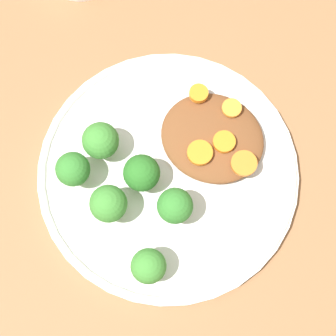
# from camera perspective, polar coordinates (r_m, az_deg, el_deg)

# --- Properties ---
(ground_plane) EXTENTS (4.00, 4.00, 0.00)m
(ground_plane) POSITION_cam_1_polar(r_m,az_deg,el_deg) (0.63, 0.00, -0.78)
(ground_plane) COLOR #8C603D
(plate) EXTENTS (0.29, 0.29, 0.02)m
(plate) POSITION_cam_1_polar(r_m,az_deg,el_deg) (0.62, 0.00, -0.52)
(plate) COLOR silver
(plate) RESTS_ON ground_plane
(stew_mound) EXTENTS (0.10, 0.11, 0.02)m
(stew_mound) POSITION_cam_1_polar(r_m,az_deg,el_deg) (0.61, 4.53, 3.09)
(stew_mound) COLOR brown
(stew_mound) RESTS_ON plate
(broccoli_floret_0) EXTENTS (0.04, 0.04, 0.05)m
(broccoli_floret_0) POSITION_cam_1_polar(r_m,az_deg,el_deg) (0.57, -6.05, -3.68)
(broccoli_floret_0) COLOR #759E51
(broccoli_floret_0) RESTS_ON plate
(broccoli_floret_1) EXTENTS (0.04, 0.04, 0.05)m
(broccoli_floret_1) POSITION_cam_1_polar(r_m,az_deg,el_deg) (0.57, 0.71, -3.94)
(broccoli_floret_1) COLOR #759E51
(broccoli_floret_1) RESTS_ON plate
(broccoli_floret_2) EXTENTS (0.04, 0.04, 0.05)m
(broccoli_floret_2) POSITION_cam_1_polar(r_m,az_deg,el_deg) (0.59, -6.86, 2.75)
(broccoli_floret_2) COLOR #759E51
(broccoli_floret_2) RESTS_ON plate
(broccoli_floret_3) EXTENTS (0.04, 0.04, 0.05)m
(broccoli_floret_3) POSITION_cam_1_polar(r_m,az_deg,el_deg) (0.59, -9.60, -0.20)
(broccoli_floret_3) COLOR #759E51
(broccoli_floret_3) RESTS_ON plate
(broccoli_floret_4) EXTENTS (0.04, 0.04, 0.05)m
(broccoli_floret_4) POSITION_cam_1_polar(r_m,az_deg,el_deg) (0.56, -1.99, -9.94)
(broccoli_floret_4) COLOR #759E51
(broccoli_floret_4) RESTS_ON plate
(broccoli_floret_5) EXTENTS (0.04, 0.04, 0.05)m
(broccoli_floret_5) POSITION_cam_1_polar(r_m,az_deg,el_deg) (0.58, -2.69, -0.55)
(broccoli_floret_5) COLOR #759E51
(broccoli_floret_5) RESTS_ON plate
(carrot_slice_0) EXTENTS (0.03, 0.03, 0.01)m
(carrot_slice_0) POSITION_cam_1_polar(r_m,az_deg,el_deg) (0.59, 3.26, 1.56)
(carrot_slice_0) COLOR orange
(carrot_slice_0) RESTS_ON stew_mound
(carrot_slice_1) EXTENTS (0.02, 0.02, 0.01)m
(carrot_slice_1) POSITION_cam_1_polar(r_m,az_deg,el_deg) (0.60, 5.72, 2.66)
(carrot_slice_1) COLOR orange
(carrot_slice_1) RESTS_ON stew_mound
(carrot_slice_2) EXTENTS (0.02, 0.02, 0.01)m
(carrot_slice_2) POSITION_cam_1_polar(r_m,az_deg,el_deg) (0.62, 3.13, 7.58)
(carrot_slice_2) COLOR orange
(carrot_slice_2) RESTS_ON stew_mound
(carrot_slice_3) EXTENTS (0.03, 0.03, 0.01)m
(carrot_slice_3) POSITION_cam_1_polar(r_m,az_deg,el_deg) (0.59, 7.72, 0.47)
(carrot_slice_3) COLOR orange
(carrot_slice_3) RESTS_ON stew_mound
(carrot_slice_4) EXTENTS (0.02, 0.02, 0.00)m
(carrot_slice_4) POSITION_cam_1_polar(r_m,az_deg,el_deg) (0.61, 6.48, 6.07)
(carrot_slice_4) COLOR orange
(carrot_slice_4) RESTS_ON stew_mound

